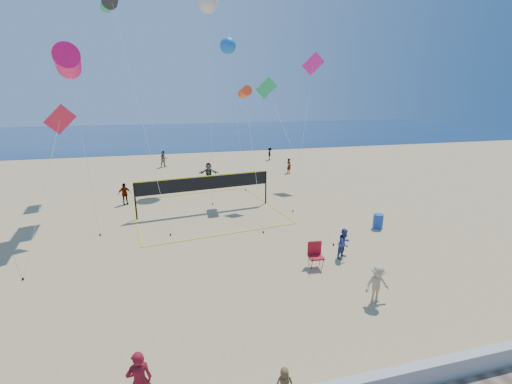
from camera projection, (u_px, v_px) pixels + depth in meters
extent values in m
plane|color=tan|center=(262.00, 333.00, 11.14)|extent=(120.00, 120.00, 0.00)
cube|color=navy|center=(180.00, 133.00, 68.86)|extent=(140.00, 50.00, 0.03)
imported|color=maroon|center=(140.00, 381.00, 8.24)|extent=(0.66, 0.50, 1.66)
imported|color=brown|center=(284.00, 384.00, 7.93)|extent=(0.45, 0.33, 0.85)
imported|color=navy|center=(344.00, 243.00, 16.14)|extent=(0.88, 0.81, 1.46)
imported|color=tan|center=(377.00, 284.00, 12.66)|extent=(0.95, 0.55, 1.47)
imported|color=gray|center=(124.00, 194.00, 24.05)|extent=(0.99, 0.67, 1.55)
imported|color=gray|center=(209.00, 173.00, 29.72)|extent=(1.77, 0.79, 1.84)
imported|color=gray|center=(289.00, 166.00, 33.82)|extent=(0.54, 0.63, 1.47)
imported|color=gray|center=(164.00, 159.00, 36.56)|extent=(0.99, 0.87, 1.74)
imported|color=gray|center=(270.00, 154.00, 40.70)|extent=(0.85, 1.07, 1.45)
cube|color=#A51220|center=(316.00, 257.00, 15.23)|extent=(0.69, 0.64, 0.07)
cube|color=#A51220|center=(314.00, 248.00, 15.38)|extent=(0.63, 0.12, 0.63)
cylinder|color=black|center=(312.00, 265.00, 15.04)|extent=(0.06, 0.32, 0.82)
cylinder|color=black|center=(309.00, 260.00, 15.48)|extent=(0.06, 0.32, 0.82)
cylinder|color=black|center=(323.00, 264.00, 15.11)|extent=(0.06, 0.32, 0.82)
cylinder|color=black|center=(319.00, 259.00, 15.55)|extent=(0.06, 0.32, 0.82)
cylinder|color=#1842A1|center=(378.00, 221.00, 19.84)|extent=(0.73, 0.73, 0.84)
cylinder|color=black|center=(135.00, 202.00, 20.99)|extent=(0.10, 0.10, 2.34)
cylinder|color=black|center=(266.00, 187.00, 24.21)|extent=(0.10, 0.10, 2.34)
cube|color=black|center=(205.00, 183.00, 22.40)|extent=(8.70, 1.22, 0.88)
cube|color=yellow|center=(204.00, 176.00, 22.27)|extent=(8.70, 1.23, 0.06)
cube|color=yellow|center=(226.00, 234.00, 19.02)|extent=(8.90, 1.28, 0.02)
cube|color=yellow|center=(192.00, 194.00, 26.82)|extent=(8.90, 1.28, 0.02)
cylinder|color=#FF0D61|center=(68.00, 62.00, 18.38)|extent=(1.90, 3.31, 1.70)
cylinder|color=silver|center=(84.00, 149.00, 18.61)|extent=(0.97, 2.47, 9.16)
cylinder|color=black|center=(100.00, 235.00, 18.84)|extent=(0.08, 0.08, 0.10)
cylinder|color=silver|center=(138.00, 106.00, 20.29)|extent=(2.71, 7.73, 13.57)
cylinder|color=black|center=(171.00, 235.00, 18.88)|extent=(0.08, 0.08, 0.10)
cylinder|color=#FF4C1C|center=(245.00, 92.00, 23.87)|extent=(0.70, 1.64, 0.89)
cylinder|color=silver|center=(253.00, 155.00, 21.55)|extent=(0.62, 7.09, 7.63)
cylinder|color=black|center=(263.00, 232.00, 19.22)|extent=(0.08, 0.08, 0.10)
cube|color=#ED223C|center=(60.00, 119.00, 18.00)|extent=(1.63, 0.22, 1.61)
cylinder|color=silver|center=(44.00, 190.00, 16.16)|extent=(0.89, 5.55, 6.20)
cylinder|color=black|center=(23.00, 279.00, 14.33)|extent=(0.08, 0.08, 0.10)
cube|color=#28BD5F|center=(266.00, 88.00, 23.47)|extent=(1.50, 0.27, 1.49)
cylinder|color=silver|center=(295.00, 155.00, 20.55)|extent=(1.10, 8.89, 7.92)
cylinder|color=black|center=(333.00, 244.00, 17.63)|extent=(0.08, 0.08, 0.10)
cube|color=#EF218D|center=(313.00, 64.00, 28.45)|extent=(1.69, 0.88, 1.87)
cylinder|color=silver|center=(304.00, 129.00, 25.58)|extent=(4.47, 7.93, 9.95)
cylinder|color=black|center=(293.00, 211.00, 22.72)|extent=(0.08, 0.08, 0.10)
sphere|color=silver|center=(208.00, 3.00, 27.83)|extent=(2.00, 2.00, 1.62)
cylinder|color=silver|center=(210.00, 96.00, 26.05)|extent=(1.14, 7.86, 14.68)
cylinder|color=black|center=(213.00, 204.00, 24.26)|extent=(0.08, 0.08, 0.10)
sphere|color=blue|center=(228.00, 46.00, 31.28)|extent=(1.74, 1.74, 1.47)
cylinder|color=silver|center=(236.00, 113.00, 29.53)|extent=(0.10, 7.21, 11.78)
cylinder|color=black|center=(246.00, 190.00, 27.77)|extent=(0.08, 0.08, 0.10)
cylinder|color=#28BD5F|center=(107.00, 3.00, 25.90)|extent=(1.21, 2.04, 1.05)
cylinder|color=silver|center=(143.00, 100.00, 27.30)|extent=(4.17, 2.23, 14.14)
cylinder|color=black|center=(175.00, 187.00, 28.71)|extent=(0.08, 0.08, 0.10)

